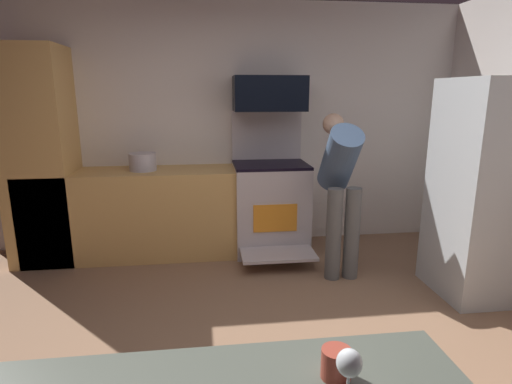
# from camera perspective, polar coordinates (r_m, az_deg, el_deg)

# --- Properties ---
(ground_plane) EXTENTS (5.20, 4.80, 0.02)m
(ground_plane) POSITION_cam_1_polar(r_m,az_deg,el_deg) (2.83, 0.67, -22.91)
(ground_plane) COLOR #8A654B
(wall_back) EXTENTS (5.20, 0.12, 2.60)m
(wall_back) POSITION_cam_1_polar(r_m,az_deg,el_deg) (4.62, -3.31, 8.96)
(wall_back) COLOR silver
(wall_back) RESTS_ON ground
(lower_cabinet_run) EXTENTS (2.40, 0.60, 0.90)m
(lower_cabinet_run) POSITION_cam_1_polar(r_m,az_deg,el_deg) (4.44, -14.50, -2.81)
(lower_cabinet_run) COLOR tan
(lower_cabinet_run) RESTS_ON ground
(cabinet_column) EXTENTS (0.60, 0.60, 2.10)m
(cabinet_column) POSITION_cam_1_polar(r_m,az_deg,el_deg) (4.56, -27.55, 4.22)
(cabinet_column) COLOR tan
(cabinet_column) RESTS_ON ground
(oven_range) EXTENTS (0.76, 1.02, 1.48)m
(oven_range) POSITION_cam_1_polar(r_m,az_deg,el_deg) (4.43, 1.95, -1.68)
(oven_range) COLOR beige
(oven_range) RESTS_ON ground
(microwave) EXTENTS (0.74, 0.38, 0.35)m
(microwave) POSITION_cam_1_polar(r_m,az_deg,el_deg) (4.36, 1.87, 13.40)
(microwave) COLOR black
(microwave) RESTS_ON oven_range
(refrigerator) EXTENTS (0.83, 0.73, 1.78)m
(refrigerator) POSITION_cam_1_polar(r_m,az_deg,el_deg) (3.90, 29.96, 0.21)
(refrigerator) COLOR #B7BEC2
(refrigerator) RESTS_ON ground
(person_cook) EXTENTS (0.31, 0.64, 1.48)m
(person_cook) POSITION_cam_1_polar(r_m,az_deg,el_deg) (3.85, 11.53, 1.40)
(person_cook) COLOR #5B5B5B
(person_cook) RESTS_ON ground
(wine_glass_mid) EXTENTS (0.06, 0.06, 0.17)m
(wine_glass_mid) POSITION_cam_1_polar(r_m,az_deg,el_deg) (1.12, 12.70, -22.39)
(wine_glass_mid) COLOR silver
(wine_glass_mid) RESTS_ON counter_island
(mug_tea) EXTENTS (0.08, 0.08, 0.09)m
(mug_tea) POSITION_cam_1_polar(r_m,az_deg,el_deg) (1.26, 10.98, -22.17)
(mug_tea) COLOR #9E3B2B
(mug_tea) RESTS_ON counter_island
(stock_pot) EXTENTS (0.27, 0.27, 0.18)m
(stock_pot) POSITION_cam_1_polar(r_m,az_deg,el_deg) (4.33, -15.33, 4.03)
(stock_pot) COLOR #BAB4C0
(stock_pot) RESTS_ON lower_cabinet_run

